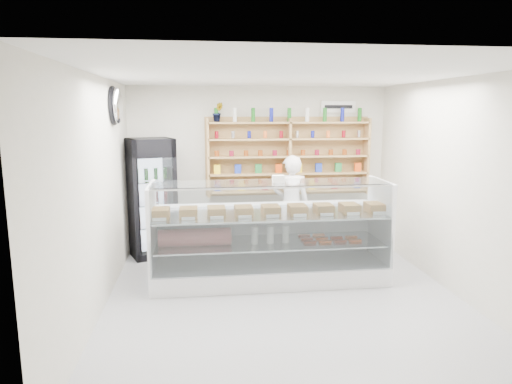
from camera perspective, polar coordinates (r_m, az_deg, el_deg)
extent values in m
plane|color=#9E9EA3|center=(6.03, 3.57, -13.11)|extent=(5.00, 5.00, 0.00)
plane|color=white|center=(5.56, 3.89, 14.44)|extent=(5.00, 5.00, 0.00)
plane|color=beige|center=(8.08, 0.40, 3.14)|extent=(4.50, 0.00, 4.50)
plane|color=beige|center=(3.28, 11.99, -7.44)|extent=(4.50, 0.00, 4.50)
plane|color=beige|center=(5.66, -19.25, -0.40)|extent=(0.00, 5.00, 5.00)
plane|color=beige|center=(6.44, 23.79, 0.52)|extent=(0.00, 5.00, 5.00)
cube|color=white|center=(6.57, 1.68, -9.86)|extent=(3.27, 0.93, 0.27)
cube|color=white|center=(6.83, 1.15, -4.85)|extent=(3.27, 0.05, 0.69)
cube|color=silver|center=(6.44, 1.70, -6.35)|extent=(3.13, 0.81, 0.02)
cube|color=silver|center=(6.33, 1.72, -2.85)|extent=(3.20, 0.85, 0.02)
cube|color=silver|center=(5.93, 2.38, -4.88)|extent=(3.20, 0.13, 1.14)
cube|color=silver|center=(6.20, 1.82, 1.16)|extent=(3.20, 0.65, 0.01)
imported|color=white|center=(7.63, 4.40, -1.61)|extent=(0.66, 0.48, 1.67)
cube|color=black|center=(7.70, -12.97, -0.68)|extent=(0.89, 0.88, 1.94)
cube|color=#2C0537|center=(7.30, -14.32, 5.24)|extent=(0.65, 0.26, 0.27)
cube|color=silver|center=(7.42, -14.06, -1.82)|extent=(0.56, 0.21, 1.54)
cube|color=#AC8351|center=(7.83, -6.01, 4.27)|extent=(0.04, 0.28, 1.33)
cube|color=#AC8351|center=(7.98, 4.12, 4.41)|extent=(0.04, 0.28, 1.33)
cube|color=#AC8351|center=(8.36, 13.60, 4.41)|extent=(0.04, 0.28, 1.33)
cube|color=#AC8351|center=(8.06, 4.07, 0.23)|extent=(2.80, 0.28, 0.03)
cube|color=#AC8351|center=(8.01, 4.10, 2.34)|extent=(2.80, 0.28, 0.03)
cube|color=#AC8351|center=(7.98, 4.13, 4.48)|extent=(2.80, 0.28, 0.03)
cube|color=#AC8351|center=(7.95, 4.15, 6.63)|extent=(2.80, 0.28, 0.03)
cube|color=#AC8351|center=(7.94, 4.18, 8.65)|extent=(2.80, 0.28, 0.03)
imported|color=#1E6626|center=(7.80, -4.80, 9.91)|extent=(0.20, 0.17, 0.32)
ellipsoid|color=silver|center=(6.74, -16.97, 10.29)|extent=(0.15, 0.50, 0.50)
cube|color=white|center=(8.29, 10.24, 10.44)|extent=(0.62, 0.03, 0.20)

